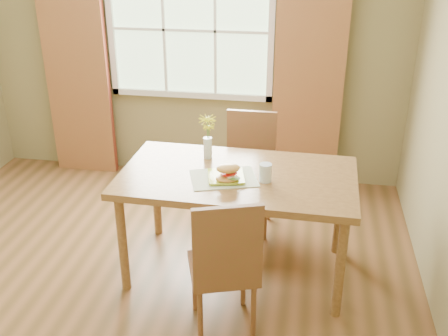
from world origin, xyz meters
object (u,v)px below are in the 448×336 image
(chair_far, at_px, (249,166))
(flower_vase, at_px, (208,133))
(dining_table, at_px, (238,185))
(croissant_sandwich, at_px, (228,173))
(chair_near, at_px, (225,263))
(water_glass, at_px, (265,173))

(chair_far, distance_m, flower_vase, 0.70)
(dining_table, xyz_separation_m, croissant_sandwich, (-0.04, -0.16, 0.16))
(chair_near, relative_size, flower_vase, 2.99)
(dining_table, relative_size, chair_far, 1.67)
(water_glass, height_order, flower_vase, flower_vase)
(dining_table, distance_m, chair_far, 0.73)
(chair_near, bearing_deg, croissant_sandwich, 78.92)
(chair_far, bearing_deg, water_glass, -75.51)
(dining_table, bearing_deg, water_glass, -19.76)
(chair_near, xyz_separation_m, croissant_sandwich, (-0.07, 0.54, 0.35))
(chair_near, height_order, chair_far, chair_far)
(dining_table, relative_size, water_glass, 13.11)
(dining_table, xyz_separation_m, flower_vase, (-0.26, 0.24, 0.28))
(dining_table, relative_size, croissant_sandwich, 8.60)
(dining_table, height_order, water_glass, water_glass)
(chair_near, height_order, flower_vase, flower_vase)
(croissant_sandwich, relative_size, flower_vase, 0.59)
(croissant_sandwich, xyz_separation_m, water_glass, (0.25, 0.08, -0.02))
(croissant_sandwich, bearing_deg, chair_near, -102.22)
(croissant_sandwich, distance_m, flower_vase, 0.47)
(flower_vase, bearing_deg, chair_near, -72.92)
(chair_near, xyz_separation_m, chair_far, (-0.03, 1.41, 0.01))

